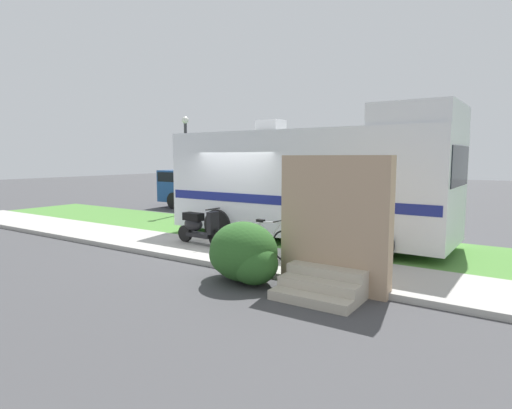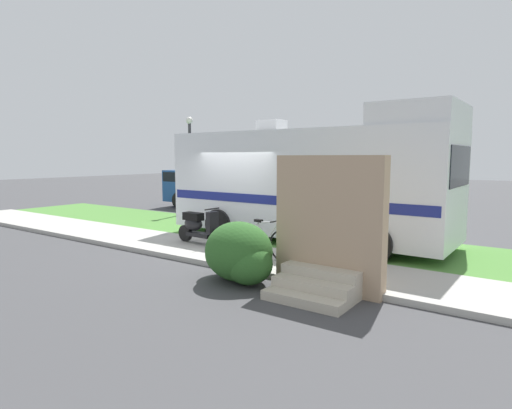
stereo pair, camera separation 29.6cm
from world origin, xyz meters
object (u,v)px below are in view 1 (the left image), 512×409
object	(u,v)px
street_lamp_post	(186,155)
pickup_truck_near	(207,188)
bottle_green	(332,268)
scooter	(199,226)
bicycle	(267,241)
bottle_spare	(308,267)
motorhome_rv	(310,182)

from	to	relation	value
street_lamp_post	pickup_truck_near	bearing A→B (deg)	109.82
bottle_green	street_lamp_post	distance (m)	10.26
street_lamp_post	scooter	bearing A→B (deg)	-44.38
pickup_truck_near	street_lamp_post	bearing A→B (deg)	-70.18
bicycle	street_lamp_post	world-z (taller)	street_lamp_post
scooter	bicycle	bearing A→B (deg)	-7.20
bottle_spare	street_lamp_post	size ratio (longest dim) A/B	0.06
bottle_spare	scooter	bearing A→B (deg)	166.37
scooter	street_lamp_post	size ratio (longest dim) A/B	0.39
motorhome_rv	pickup_truck_near	size ratio (longest dim) A/B	1.34
scooter	street_lamp_post	xyz separation A→B (m)	(-4.60, 4.50, 1.85)
street_lamp_post	bicycle	bearing A→B (deg)	-34.88
motorhome_rv	scooter	world-z (taller)	motorhome_rv
bottle_green	bottle_spare	bearing A→B (deg)	-150.59
scooter	bottle_spare	bearing A→B (deg)	-13.63
street_lamp_post	motorhome_rv	bearing A→B (deg)	-18.49
scooter	pickup_truck_near	world-z (taller)	pickup_truck_near
motorhome_rv	bottle_green	xyz separation A→B (m)	(1.97, -2.91, -1.48)
motorhome_rv	scooter	size ratio (longest dim) A/B	4.98
scooter	bottle_green	xyz separation A→B (m)	(4.01, -0.63, -0.36)
scooter	bicycle	world-z (taller)	scooter
pickup_truck_near	street_lamp_post	xyz separation A→B (m)	(0.80, -2.21, 1.49)
bottle_spare	bicycle	bearing A→B (deg)	156.17
bottle_spare	street_lamp_post	bearing A→B (deg)	146.74
motorhome_rv	pickup_truck_near	distance (m)	8.69
pickup_truck_near	bottle_green	size ratio (longest dim) A/B	25.48
motorhome_rv	street_lamp_post	world-z (taller)	street_lamp_post
pickup_truck_near	bottle_spare	distance (m)	11.78
bicycle	bottle_green	size ratio (longest dim) A/B	7.32
pickup_truck_near	bottle_spare	xyz separation A→B (m)	(8.98, -7.58, -0.72)
motorhome_rv	pickup_truck_near	xyz separation A→B (m)	(-7.44, 4.43, -0.75)
bicycle	bottle_spare	xyz separation A→B (m)	(1.32, -0.58, -0.28)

